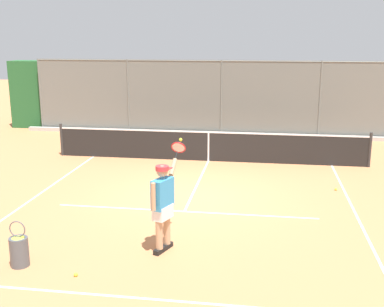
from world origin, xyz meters
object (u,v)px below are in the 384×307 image
tennis_ball_near_baseline (76,275)px  tennis_ball_by_sideline (336,189)px  tennis_player (163,201)px  ball_basket (19,250)px

tennis_ball_near_baseline → tennis_ball_by_sideline: size_ratio=1.00×
tennis_ball_by_sideline → tennis_ball_near_baseline: bearing=47.8°
tennis_player → tennis_ball_near_baseline: bearing=156.2°
tennis_ball_near_baseline → tennis_ball_by_sideline: 7.27m
tennis_player → tennis_ball_by_sideline: 5.62m
tennis_ball_by_sideline → ball_basket: size_ratio=0.08×
tennis_ball_by_sideline → ball_basket: ball_basket is taller
tennis_ball_near_baseline → ball_basket: bearing=-11.4°
tennis_player → tennis_ball_near_baseline: 1.96m
tennis_ball_near_baseline → tennis_ball_by_sideline: bearing=-132.2°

